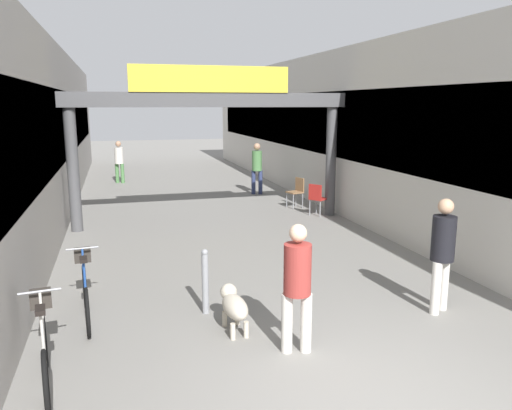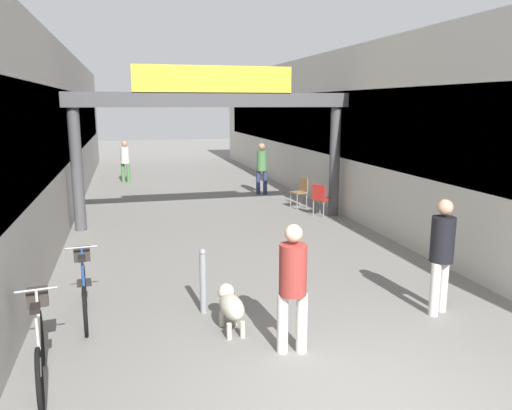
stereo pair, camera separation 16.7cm
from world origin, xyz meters
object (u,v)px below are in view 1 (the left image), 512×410
(dog_on_leash, at_px, (234,305))
(bollard_post_metal, at_px, (205,281))
(pedestrian_with_dog, at_px, (297,281))
(pedestrian_carrying_crate, at_px, (257,165))
(pedestrian_companion, at_px, (443,248))
(bicycle_blue_second, at_px, (85,289))
(cafe_chair_red_nearer, at_px, (317,197))
(bicycle_silver_nearest, at_px, (44,346))
(cafe_chair_wood_farther, at_px, (297,190))
(pedestrian_elderly_walking, at_px, (119,159))

(dog_on_leash, bearing_deg, bollard_post_metal, 112.28)
(pedestrian_with_dog, xyz_separation_m, pedestrian_carrying_crate, (2.58, 10.89, 0.07))
(dog_on_leash, bearing_deg, pedestrian_companion, -4.24)
(bicycle_blue_second, xyz_separation_m, cafe_chair_red_nearer, (5.83, 5.39, 0.10))
(bicycle_silver_nearest, xyz_separation_m, cafe_chair_wood_farther, (6.04, 8.30, 0.10))
(pedestrian_carrying_crate, height_order, cafe_chair_red_nearer, pedestrian_carrying_crate)
(pedestrian_elderly_walking, height_order, bicycle_silver_nearest, pedestrian_elderly_walking)
(pedestrian_elderly_walking, xyz_separation_m, cafe_chair_red_nearer, (5.19, -7.57, -0.40))
(pedestrian_with_dog, height_order, bollard_post_metal, pedestrian_with_dog)
(pedestrian_companion, xyz_separation_m, bollard_post_metal, (-3.36, 0.89, -0.49))
(pedestrian_carrying_crate, xyz_separation_m, cafe_chair_red_nearer, (0.67, -3.72, -0.47))
(pedestrian_elderly_walking, bearing_deg, bollard_post_metal, -85.46)
(pedestrian_carrying_crate, height_order, bollard_post_metal, pedestrian_carrying_crate)
(pedestrian_elderly_walking, bearing_deg, pedestrian_carrying_crate, -40.42)
(pedestrian_companion, height_order, bicycle_blue_second, pedestrian_companion)
(pedestrian_companion, height_order, bollard_post_metal, pedestrian_companion)
(pedestrian_with_dog, height_order, bicycle_silver_nearest, pedestrian_with_dog)
(bollard_post_metal, xyz_separation_m, cafe_chair_red_nearer, (4.13, 5.69, 0.04))
(bicycle_silver_nearest, bearing_deg, pedestrian_with_dog, -1.70)
(pedestrian_companion, relative_size, bicycle_silver_nearest, 1.03)
(pedestrian_companion, height_order, bicycle_silver_nearest, pedestrian_companion)
(pedestrian_carrying_crate, height_order, cafe_chair_wood_farther, pedestrian_carrying_crate)
(bicycle_silver_nearest, bearing_deg, cafe_chair_wood_farther, 53.96)
(bicycle_silver_nearest, relative_size, cafe_chair_wood_farther, 1.89)
(dog_on_leash, height_order, cafe_chair_red_nearer, cafe_chair_red_nearer)
(pedestrian_elderly_walking, relative_size, dog_on_leash, 2.07)
(pedestrian_carrying_crate, bearing_deg, pedestrian_elderly_walking, 139.58)
(pedestrian_companion, bearing_deg, pedestrian_with_dog, -166.77)
(pedestrian_companion, bearing_deg, pedestrian_elderly_walking, 107.33)
(pedestrian_carrying_crate, bearing_deg, bicycle_silver_nearest, -117.00)
(pedestrian_elderly_walking, distance_m, cafe_chair_red_nearer, 9.18)
(dog_on_leash, xyz_separation_m, cafe_chair_red_nearer, (3.86, 6.36, 0.18))
(bicycle_blue_second, distance_m, cafe_chair_wood_farther, 8.72)
(pedestrian_carrying_crate, height_order, bicycle_blue_second, pedestrian_carrying_crate)
(pedestrian_with_dog, height_order, cafe_chair_red_nearer, pedestrian_with_dog)
(pedestrian_with_dog, distance_m, cafe_chair_wood_farther, 8.95)
(cafe_chair_wood_farther, bearing_deg, pedestrian_companion, -94.64)
(pedestrian_carrying_crate, xyz_separation_m, bicycle_blue_second, (-5.16, -9.11, -0.57))
(pedestrian_carrying_crate, height_order, pedestrian_elderly_walking, pedestrian_carrying_crate)
(bicycle_silver_nearest, xyz_separation_m, bollard_post_metal, (2.04, 1.39, 0.07))
(bollard_post_metal, relative_size, cafe_chair_wood_farther, 1.11)
(pedestrian_carrying_crate, height_order, dog_on_leash, pedestrian_carrying_crate)
(dog_on_leash, height_order, bollard_post_metal, bollard_post_metal)
(bicycle_silver_nearest, bearing_deg, pedestrian_carrying_crate, 63.00)
(pedestrian_companion, distance_m, pedestrian_carrying_crate, 10.31)
(dog_on_leash, distance_m, bicycle_blue_second, 2.19)
(cafe_chair_wood_farther, bearing_deg, bicycle_blue_second, -130.73)
(pedestrian_with_dog, bearing_deg, bollard_post_metal, 120.94)
(pedestrian_elderly_walking, distance_m, bicycle_blue_second, 12.98)
(pedestrian_elderly_walking, bearing_deg, bicycle_blue_second, -92.83)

